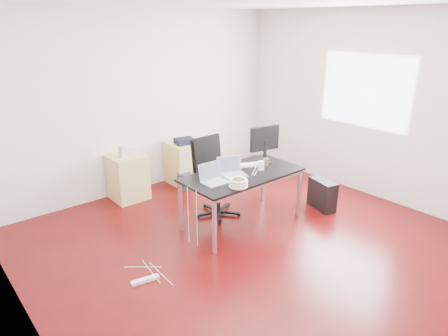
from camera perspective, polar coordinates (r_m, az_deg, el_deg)
room_shell at (r=4.52m, az=4.84°, el=4.86°), size 5.00×5.00×5.00m
desk at (r=5.23m, az=2.62°, el=-1.29°), size 1.60×0.80×0.73m
office_chair at (r=5.57m, az=-1.47°, el=-0.72°), size 0.49×0.51×1.08m
filing_cabinet_left at (r=6.29m, az=-13.58°, el=-1.28°), size 0.50×0.50×0.70m
filing_cabinet_right at (r=6.78m, az=-5.75°, el=0.76°), size 0.50×0.50×0.70m
pc_tower at (r=6.01m, az=13.85°, el=-3.67°), size 0.31×0.49×0.44m
wastebasket at (r=6.56m, az=-5.70°, el=-1.87°), size 0.26×0.26×0.28m
power_strip at (r=4.47m, az=-11.19°, el=-15.42°), size 0.31×0.12×0.04m
laptop_left at (r=4.90m, az=-1.40°, el=-1.41°), size 0.34×0.26×0.23m
laptop_right at (r=5.13m, az=1.16°, el=-0.40°), size 0.39×0.34×0.23m
monitor at (r=5.58m, az=5.82°, el=3.67°), size 0.45×0.26×0.51m
keyboard at (r=5.47m, az=3.00°, el=0.39°), size 0.46×0.31×0.02m
cup_white at (r=5.33m, az=5.32°, el=0.35°), size 0.09×0.09×0.12m
cup_brown at (r=5.51m, az=5.97°, el=0.88°), size 0.08×0.08×0.10m
cable_coil at (r=4.76m, az=2.05°, el=-2.15°), size 0.24×0.24×0.11m
power_adapter at (r=4.91m, az=2.85°, el=-1.91°), size 0.08×0.08×0.03m
speaker at (r=6.06m, az=-14.32°, el=2.25°), size 0.11×0.10×0.18m
navy_garment at (r=6.61m, az=-5.66°, el=3.86°), size 0.35×0.30×0.09m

